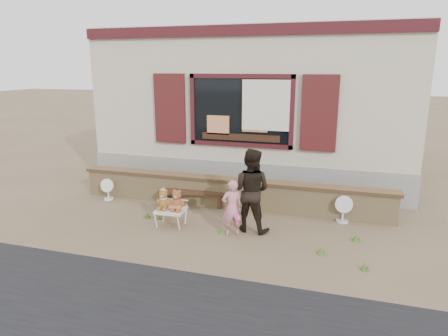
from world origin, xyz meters
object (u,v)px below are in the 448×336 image
(bench, at_px, (192,195))
(child, at_px, (232,208))
(folding_chair, at_px, (171,211))
(teddy_bear_right, at_px, (177,200))
(teddy_bear_left, at_px, (164,199))
(adult, at_px, (251,190))

(bench, bearing_deg, child, -55.76)
(folding_chair, relative_size, teddy_bear_right, 1.36)
(bench, height_order, teddy_bear_right, teddy_bear_right)
(teddy_bear_left, xyz_separation_m, child, (1.41, -0.07, -0.01))
(teddy_bear_left, bearing_deg, child, -5.65)
(teddy_bear_right, distance_m, adult, 1.45)
(adult, bearing_deg, teddy_bear_right, 17.21)
(folding_chair, distance_m, child, 1.29)
(folding_chair, relative_size, child, 0.54)
(teddy_bear_left, xyz_separation_m, teddy_bear_right, (0.28, 0.01, 0.01))
(folding_chair, relative_size, teddy_bear_left, 1.40)
(adult, bearing_deg, bench, -22.87)
(child, relative_size, adult, 0.67)
(teddy_bear_right, xyz_separation_m, child, (1.13, -0.08, -0.02))
(teddy_bear_right, distance_m, child, 1.14)
(teddy_bear_left, bearing_deg, adult, 5.71)
(bench, bearing_deg, folding_chair, -101.32)
(teddy_bear_right, height_order, child, child)
(folding_chair, distance_m, teddy_bear_left, 0.28)
(bench, relative_size, teddy_bear_right, 3.48)
(adult, bearing_deg, child, 57.30)
(child, distance_m, adult, 0.50)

